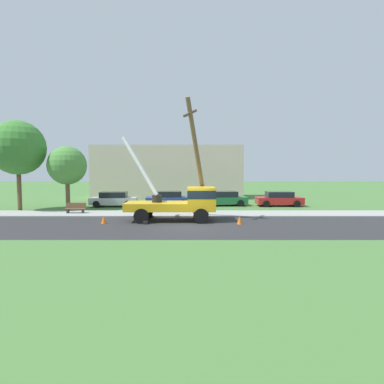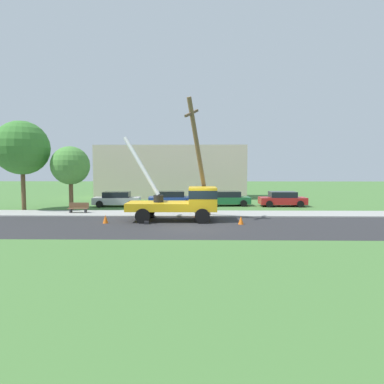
# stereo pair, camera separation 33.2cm
# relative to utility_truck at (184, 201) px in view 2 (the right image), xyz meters

# --- Properties ---
(ground_plane) EXTENTS (120.00, 120.00, 0.00)m
(ground_plane) POSITION_rel_utility_truck_xyz_m (0.50, 9.66, -1.41)
(ground_plane) COLOR #477538
(road_asphalt) EXTENTS (80.00, 7.82, 0.01)m
(road_asphalt) POSITION_rel_utility_truck_xyz_m (0.50, -2.34, -1.40)
(road_asphalt) COLOR #2B2B2D
(road_asphalt) RESTS_ON ground
(sidewalk_strip) EXTENTS (80.00, 3.26, 0.10)m
(sidewalk_strip) POSITION_rel_utility_truck_xyz_m (0.50, 3.20, -1.36)
(sidewalk_strip) COLOR #9E9E99
(sidewalk_strip) RESTS_ON ground
(utility_truck) EXTENTS (6.79, 3.20, 5.98)m
(utility_truck) POSITION_rel_utility_truck_xyz_m (0.00, 0.00, 0.00)
(utility_truck) COLOR gold
(utility_truck) RESTS_ON ground
(leaning_utility_pole) EXTENTS (1.97, 3.48, 8.54)m
(leaning_utility_pole) POSITION_rel_utility_truck_xyz_m (1.07, 0.86, 2.96)
(leaning_utility_pole) COLOR brown
(leaning_utility_pole) RESTS_ON ground
(traffic_cone_ahead) EXTENTS (0.36, 0.36, 0.56)m
(traffic_cone_ahead) POSITION_rel_utility_truck_xyz_m (3.80, -1.47, -1.13)
(traffic_cone_ahead) COLOR orange
(traffic_cone_ahead) RESTS_ON ground
(traffic_cone_behind) EXTENTS (0.36, 0.36, 0.56)m
(traffic_cone_behind) POSITION_rel_utility_truck_xyz_m (-5.20, -1.22, -1.13)
(traffic_cone_behind) COLOR orange
(traffic_cone_behind) RESTS_ON ground
(traffic_cone_curbside) EXTENTS (0.36, 0.36, 0.56)m
(traffic_cone_curbside) POSITION_rel_utility_truck_xyz_m (0.88, 1.43, -1.13)
(traffic_cone_curbside) COLOR orange
(traffic_cone_curbside) RESTS_ON ground
(parked_sedan_silver) EXTENTS (4.49, 2.18, 1.42)m
(parked_sedan_silver) POSITION_rel_utility_truck_xyz_m (-6.85, 8.52, -0.70)
(parked_sedan_silver) COLOR #B7B7BF
(parked_sedan_silver) RESTS_ON ground
(parked_sedan_blue) EXTENTS (4.54, 2.27, 1.42)m
(parked_sedan_blue) POSITION_rel_utility_truck_xyz_m (-1.65, 9.27, -0.70)
(parked_sedan_blue) COLOR #263F99
(parked_sedan_blue) RESTS_ON ground
(parked_sedan_green) EXTENTS (4.52, 2.22, 1.42)m
(parked_sedan_green) POSITION_rel_utility_truck_xyz_m (3.82, 9.25, -0.70)
(parked_sedan_green) COLOR #1E6638
(parked_sedan_green) RESTS_ON ground
(parked_sedan_red) EXTENTS (4.41, 2.04, 1.42)m
(parked_sedan_red) POSITION_rel_utility_truck_xyz_m (9.13, 8.87, -0.70)
(parked_sedan_red) COLOR #B21E1E
(parked_sedan_red) RESTS_ON ground
(park_bench) EXTENTS (1.60, 0.45, 0.90)m
(park_bench) POSITION_rel_utility_truck_xyz_m (-8.66, 3.27, -0.95)
(park_bench) COLOR brown
(park_bench) RESTS_ON ground
(roadside_tree_near) EXTENTS (3.35, 3.35, 5.59)m
(roadside_tree_near) POSITION_rel_utility_truck_xyz_m (-10.22, 5.79, 2.49)
(roadside_tree_near) COLOR brown
(roadside_tree_near) RESTS_ON ground
(roadside_tree_far) EXTENTS (4.64, 4.64, 7.75)m
(roadside_tree_far) POSITION_rel_utility_truck_xyz_m (-14.25, 5.41, 4.01)
(roadside_tree_far) COLOR brown
(roadside_tree_far) RESTS_ON ground
(lowrise_building_backdrop) EXTENTS (18.00, 6.00, 6.40)m
(lowrise_building_backdrop) POSITION_rel_utility_truck_xyz_m (-2.32, 18.35, 1.79)
(lowrise_building_backdrop) COLOR beige
(lowrise_building_backdrop) RESTS_ON ground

